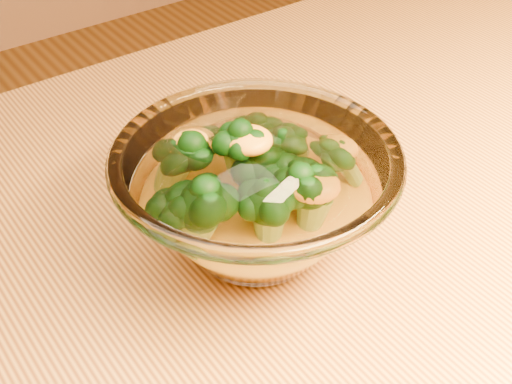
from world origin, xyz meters
The scene contains 4 objects.
table centered at (0.00, 0.00, 0.65)m, with size 1.20×0.80×0.75m.
glass_bowl centered at (-0.03, 0.05, 0.80)m, with size 0.22×0.22×0.10m.
cheese_sauce centered at (-0.03, 0.05, 0.78)m, with size 0.13×0.13×0.04m, color orange.
broccoli_heap centered at (-0.03, 0.05, 0.82)m, with size 0.16×0.14×0.08m.
Camera 1 is at (-0.27, -0.30, 1.14)m, focal length 50.00 mm.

